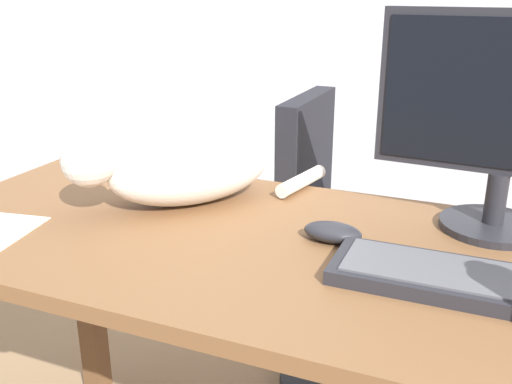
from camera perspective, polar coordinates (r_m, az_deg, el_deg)
The scene contains 6 objects.
desk at distance 1.11m, azimuth 6.34°, elevation -10.61°, with size 1.67×0.65×0.76m.
office_chair at distance 1.79m, azimuth 8.78°, elevation -7.64°, with size 0.48×0.48×0.92m.
monitor at distance 1.17m, azimuth 23.54°, elevation 6.89°, with size 0.48×0.20×0.41m.
keyboard at distance 0.98m, azimuth 20.46°, elevation -8.28°, with size 0.44×0.15×0.03m.
cat at distance 1.26m, azimuth -7.46°, elevation 2.34°, with size 0.42×0.48×0.20m.
computer_mouse at distance 1.09m, azimuth 7.55°, elevation -3.94°, with size 0.11×0.06×0.04m, color #232328.
Camera 1 is at (0.26, -0.93, 1.21)m, focal length 40.72 mm.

